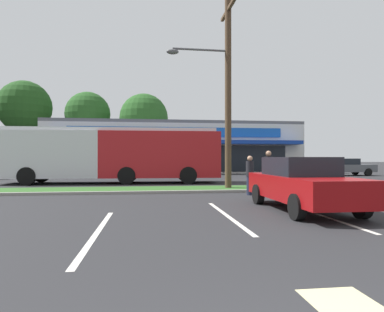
{
  "coord_description": "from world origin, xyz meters",
  "views": [
    {
      "loc": [
        -1.04,
        -1.43,
        1.49
      ],
      "look_at": [
        1.46,
        18.1,
        1.62
      ],
      "focal_mm": 31.5,
      "sensor_mm": 36.0,
      "label": 1
    }
  ],
  "objects_px": {
    "car_1": "(346,167)",
    "pedestrian_near_bench": "(250,175)",
    "utility_pole": "(225,86)",
    "city_bus": "(112,154)",
    "car_0": "(302,183)",
    "pedestrian_by_pole": "(269,172)"
  },
  "relations": [
    {
      "from": "car_1",
      "to": "pedestrian_near_bench",
      "type": "relative_size",
      "value": 2.85
    },
    {
      "from": "car_0",
      "to": "car_1",
      "type": "relative_size",
      "value": 1.03
    },
    {
      "from": "car_0",
      "to": "car_1",
      "type": "xyz_separation_m",
      "value": [
        12.38,
        17.75,
        -0.03
      ]
    },
    {
      "from": "city_bus",
      "to": "car_0",
      "type": "xyz_separation_m",
      "value": [
        6.55,
        -11.36,
        -0.99
      ]
    },
    {
      "from": "car_1",
      "to": "city_bus",
      "type": "bearing_deg",
      "value": -161.33
    },
    {
      "from": "city_bus",
      "to": "pedestrian_by_pole",
      "type": "xyz_separation_m",
      "value": [
        7.27,
        -6.66,
        -0.86
      ]
    },
    {
      "from": "pedestrian_near_bench",
      "to": "utility_pole",
      "type": "bearing_deg",
      "value": 157.47
    },
    {
      "from": "city_bus",
      "to": "utility_pole",
      "type": "bearing_deg",
      "value": 138.91
    },
    {
      "from": "car_0",
      "to": "car_1",
      "type": "height_order",
      "value": "car_0"
    },
    {
      "from": "pedestrian_near_bench",
      "to": "pedestrian_by_pole",
      "type": "relative_size",
      "value": 0.88
    },
    {
      "from": "car_1",
      "to": "pedestrian_near_bench",
      "type": "height_order",
      "value": "pedestrian_near_bench"
    },
    {
      "from": "car_0",
      "to": "pedestrian_by_pole",
      "type": "xyz_separation_m",
      "value": [
        0.73,
        4.7,
        0.13
      ]
    },
    {
      "from": "pedestrian_near_bench",
      "to": "city_bus",
      "type": "bearing_deg",
      "value": -176.78
    },
    {
      "from": "pedestrian_near_bench",
      "to": "car_1",
      "type": "bearing_deg",
      "value": 100.07
    },
    {
      "from": "utility_pole",
      "to": "city_bus",
      "type": "xyz_separation_m",
      "value": [
        -5.69,
        5.22,
        -3.08
      ]
    },
    {
      "from": "pedestrian_near_bench",
      "to": "pedestrian_by_pole",
      "type": "xyz_separation_m",
      "value": [
        1.03,
        0.68,
        0.11
      ]
    },
    {
      "from": "utility_pole",
      "to": "car_1",
      "type": "xyz_separation_m",
      "value": [
        13.24,
        11.62,
        -4.1
      ]
    },
    {
      "from": "utility_pole",
      "to": "pedestrian_near_bench",
      "type": "xyz_separation_m",
      "value": [
        0.55,
        -2.11,
        -4.05
      ]
    },
    {
      "from": "car_0",
      "to": "pedestrian_by_pole",
      "type": "bearing_deg",
      "value": 171.22
    },
    {
      "from": "car_1",
      "to": "pedestrian_near_bench",
      "type": "bearing_deg",
      "value": -132.74
    },
    {
      "from": "city_bus",
      "to": "pedestrian_by_pole",
      "type": "distance_m",
      "value": 9.9
    },
    {
      "from": "utility_pole",
      "to": "car_0",
      "type": "xyz_separation_m",
      "value": [
        0.86,
        -6.14,
        -4.07
      ]
    }
  ]
}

